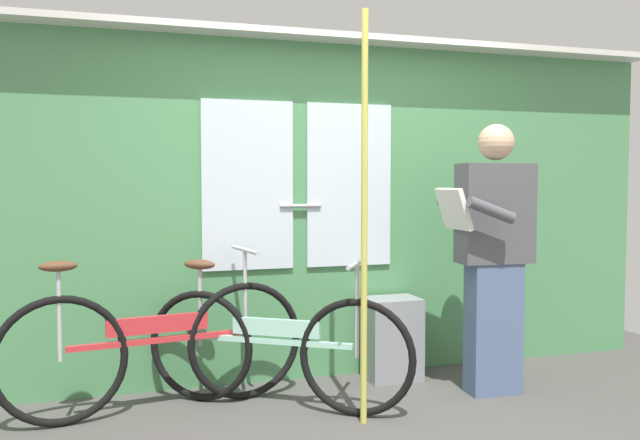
# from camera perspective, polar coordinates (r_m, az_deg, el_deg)

# --- Properties ---
(train_door_wall) EXTENTS (4.97, 0.28, 2.30)m
(train_door_wall) POSITION_cam_1_polar(r_m,az_deg,el_deg) (4.51, 0.47, 1.61)
(train_door_wall) COLOR #4C8C56
(train_door_wall) RESTS_ON ground_plane
(bicycle_near_door) EXTENTS (1.41, 0.94, 0.89)m
(bicycle_near_door) POSITION_cam_1_polar(r_m,az_deg,el_deg) (3.96, -3.93, -10.88)
(bicycle_near_door) COLOR black
(bicycle_near_door) RESTS_ON ground_plane
(bicycle_leaning_behind) EXTENTS (1.77, 0.45, 0.93)m
(bicycle_leaning_behind) POSITION_cam_1_polar(r_m,az_deg,el_deg) (4.00, -13.87, -10.54)
(bicycle_leaning_behind) COLOR black
(bicycle_leaning_behind) RESTS_ON ground_plane
(passenger_reading_newspaper) EXTENTS (0.58, 0.51, 1.69)m
(passenger_reading_newspaper) POSITION_cam_1_polar(r_m,az_deg,el_deg) (4.28, 14.68, -2.70)
(passenger_reading_newspaper) COLOR slate
(passenger_reading_newspaper) RESTS_ON ground_plane
(trash_bin_by_wall) EXTENTS (0.36, 0.28, 0.55)m
(trash_bin_by_wall) POSITION_cam_1_polar(r_m,az_deg,el_deg) (4.57, 6.22, -10.09)
(trash_bin_by_wall) COLOR gray
(trash_bin_by_wall) RESTS_ON ground_plane
(handrail_pole) EXTENTS (0.04, 0.04, 2.26)m
(handrail_pole) POSITION_cam_1_polar(r_m,az_deg,el_deg) (3.61, 3.83, 0.06)
(handrail_pole) COLOR #C6C14C
(handrail_pole) RESTS_ON ground_plane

